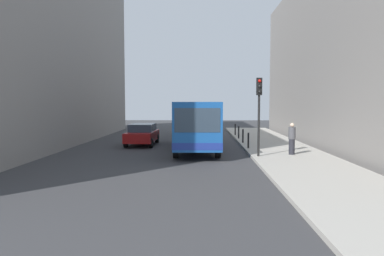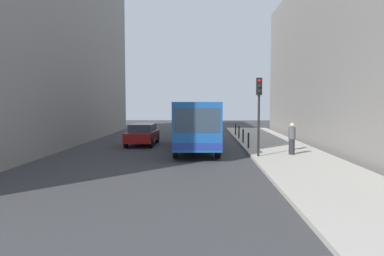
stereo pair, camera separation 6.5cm
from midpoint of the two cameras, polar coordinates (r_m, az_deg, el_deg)
ground_plane at (r=21.29m, az=0.07°, el=-4.06°), size 80.00×80.00×0.00m
sidewalk at (r=21.81m, az=14.44°, el=-3.80°), size 4.40×40.00×0.15m
building_left at (r=28.43m, az=-24.44°, el=15.28°), size 7.00×32.00×17.44m
building_right at (r=27.53m, az=25.47°, el=10.37°), size 7.00×32.00×12.45m
bus at (r=23.76m, az=0.68°, el=0.96°), size 2.86×11.09×3.00m
car_beside_bus at (r=26.01m, az=-7.54°, el=-0.89°), size 1.92×4.43×1.48m
car_behind_bus at (r=33.53m, az=0.01°, el=0.23°), size 1.98×4.46×1.48m
traffic_light at (r=19.65m, az=10.36°, el=3.99°), size 0.28×0.33×4.10m
bollard_near at (r=23.20m, az=8.76°, el=-1.89°), size 0.11×0.11×0.95m
bollard_mid at (r=26.21m, az=7.95°, el=-1.21°), size 0.11×0.11×0.95m
bollard_far at (r=29.24m, az=7.30°, el=-0.66°), size 0.11×0.11×0.95m
bollard_farthest at (r=32.26m, az=6.78°, el=-0.22°), size 0.11×0.11×0.95m
pedestrian_near_signal at (r=20.79m, az=15.21°, el=-1.61°), size 0.38×0.38×1.72m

